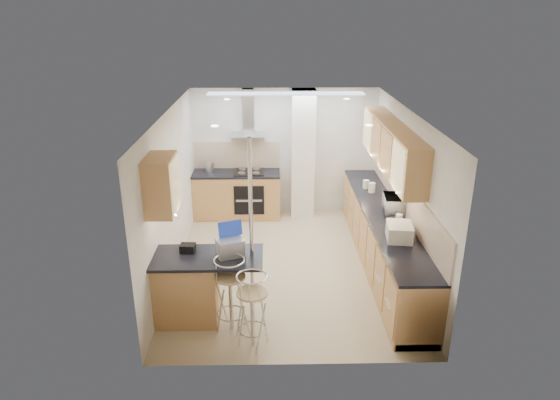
{
  "coord_description": "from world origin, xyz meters",
  "views": [
    {
      "loc": [
        -0.28,
        -7.17,
        3.92
      ],
      "look_at": [
        -0.13,
        0.2,
        1.07
      ],
      "focal_mm": 32.0,
      "sensor_mm": 36.0,
      "label": 1
    }
  ],
  "objects_px": {
    "laptop": "(230,247)",
    "bar_stool_near": "(231,295)",
    "microwave": "(394,204)",
    "bar_stool_end": "(252,311)",
    "bread_bin": "(399,232)"
  },
  "relations": [
    {
      "from": "microwave",
      "to": "bar_stool_near",
      "type": "bearing_deg",
      "value": 130.23
    },
    {
      "from": "laptop",
      "to": "bar_stool_end",
      "type": "xyz_separation_m",
      "value": [
        0.29,
        -0.59,
        -0.56
      ]
    },
    {
      "from": "bar_stool_near",
      "to": "bread_bin",
      "type": "distance_m",
      "value": 2.46
    },
    {
      "from": "bar_stool_near",
      "to": "microwave",
      "type": "bearing_deg",
      "value": 33.55
    },
    {
      "from": "microwave",
      "to": "laptop",
      "type": "relative_size",
      "value": 1.45
    },
    {
      "from": "microwave",
      "to": "bar_stool_near",
      "type": "distance_m",
      "value": 3.03
    },
    {
      "from": "microwave",
      "to": "bar_stool_end",
      "type": "bearing_deg",
      "value": 138.72
    },
    {
      "from": "bar_stool_end",
      "to": "microwave",
      "type": "bearing_deg",
      "value": -38.25
    },
    {
      "from": "laptop",
      "to": "bar_stool_near",
      "type": "bearing_deg",
      "value": -109.86
    },
    {
      "from": "bar_stool_near",
      "to": "bar_stool_end",
      "type": "relative_size",
      "value": 1.04
    },
    {
      "from": "bar_stool_near",
      "to": "bar_stool_end",
      "type": "bearing_deg",
      "value": -50.57
    },
    {
      "from": "bar_stool_near",
      "to": "bread_bin",
      "type": "xyz_separation_m",
      "value": [
        2.29,
        0.73,
        0.52
      ]
    },
    {
      "from": "laptop",
      "to": "bar_stool_near",
      "type": "height_order",
      "value": "laptop"
    },
    {
      "from": "bar_stool_near",
      "to": "bread_bin",
      "type": "height_order",
      "value": "bread_bin"
    },
    {
      "from": "laptop",
      "to": "bar_stool_near",
      "type": "xyz_separation_m",
      "value": [
        0.01,
        -0.25,
        -0.54
      ]
    }
  ]
}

